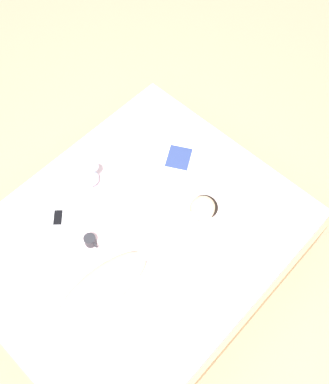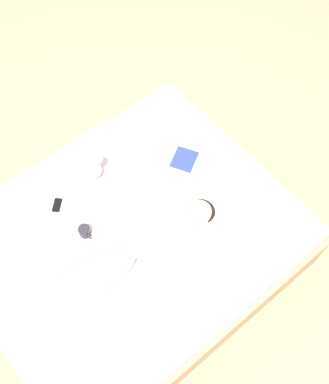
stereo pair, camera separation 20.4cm
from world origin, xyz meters
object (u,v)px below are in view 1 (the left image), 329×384
(person, at_px, (148,251))
(coffee_mug, at_px, (90,241))
(open_magazine, at_px, (162,155))
(cell_phone, at_px, (58,218))

(person, relative_size, coffee_mug, 11.39)
(person, xyz_separation_m, open_magazine, (-0.49, 0.65, -0.08))
(open_magazine, height_order, cell_phone, same)
(person, relative_size, cell_phone, 8.84)
(person, bearing_deg, coffee_mug, -143.29)
(person, bearing_deg, open_magazine, 133.72)
(cell_phone, bearing_deg, person, -25.55)
(person, distance_m, coffee_mug, 0.40)
(person, distance_m, cell_phone, 0.69)
(coffee_mug, distance_m, cell_phone, 0.31)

